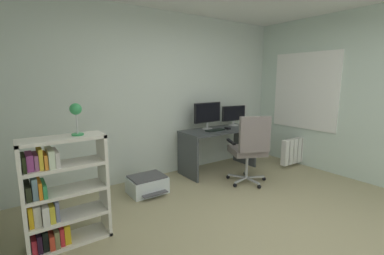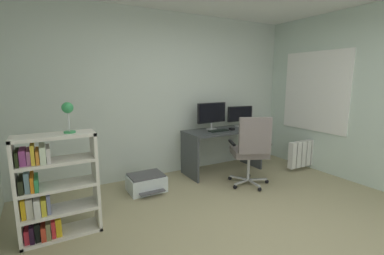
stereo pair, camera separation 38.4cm
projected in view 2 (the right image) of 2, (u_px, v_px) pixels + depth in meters
ground_plane at (261, 240)px, 2.71m from camera, size 4.71×4.53×0.02m
wall_back at (166, 95)px, 4.46m from camera, size 4.71×0.10×2.65m
window_pane at (315, 92)px, 4.66m from camera, size 0.01×1.18×1.29m
window_frame at (315, 92)px, 4.66m from camera, size 0.02×1.26×1.37m
desk at (223, 141)px, 4.63m from camera, size 1.34×0.59×0.74m
monitor_main at (212, 114)px, 4.59m from camera, size 0.56×0.18×0.46m
monitor_secondary at (240, 115)px, 4.90m from camera, size 0.49×0.18×0.37m
keyboard at (218, 131)px, 4.47m from camera, size 0.34×0.14×0.02m
computer_mouse at (232, 129)px, 4.57m from camera, size 0.07×0.11×0.03m
office_chair at (251, 148)px, 3.94m from camera, size 0.66×0.68×1.07m
bookshelf at (50, 190)px, 2.68m from camera, size 0.75×0.30×1.06m
desk_lamp at (68, 111)px, 2.64m from camera, size 0.11×0.11×0.31m
printer at (146, 183)px, 3.87m from camera, size 0.51×0.48×0.25m
radiator at (307, 153)px, 4.81m from camera, size 0.85×0.10×0.46m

